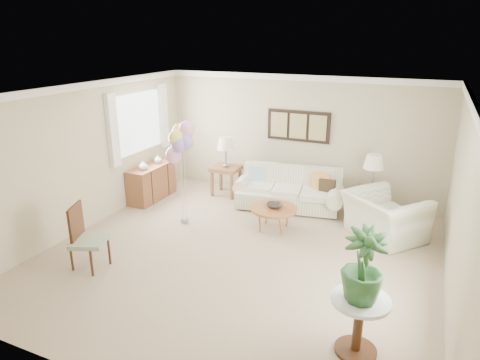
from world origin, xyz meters
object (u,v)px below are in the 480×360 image
Objects in this scene: coffee_table at (274,209)px; balloon_cluster at (180,141)px; armchair at (384,217)px; sofa at (289,192)px; accent_chair at (85,236)px.

balloon_cluster is (-1.63, -0.44, 1.20)m from coffee_table.
armchair is at bearing 14.60° from balloon_cluster.
sofa is 2.83× the size of coffee_table.
armchair is (1.94, -0.66, 0.07)m from sofa.
accent_chair reaches higher than armchair.
balloon_cluster reaches higher than accent_chair.
coffee_table is at bearing 54.21° from armchair.
accent_chair is (-3.99, -2.87, 0.12)m from armchair.
coffee_table is at bearing 48.23° from accent_chair.
accent_chair is (-2.15, -2.40, 0.12)m from coffee_table.
coffee_table is 2.08m from balloon_cluster.
accent_chair is at bearing -120.24° from sofa.
coffee_table is 3.22m from accent_chair.
accent_chair is 2.30m from balloon_cluster.
sofa reaches higher than armchair.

